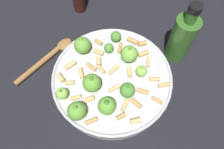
# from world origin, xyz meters

# --- Properties ---
(ground_plane) EXTENTS (2.40, 2.40, 0.00)m
(ground_plane) POSITION_xyz_m (0.00, 0.00, 0.00)
(ground_plane) COLOR black
(cooking_pan) EXTENTS (0.32, 0.32, 0.11)m
(cooking_pan) POSITION_xyz_m (-0.00, -0.00, 0.03)
(cooking_pan) COLOR #B7B7BC
(cooking_pan) RESTS_ON ground
(olive_oil_bottle) EXTENTS (0.06, 0.06, 0.20)m
(olive_oil_bottle) POSITION_xyz_m (0.21, 0.06, 0.08)
(olive_oil_bottle) COLOR #336023
(olive_oil_bottle) RESTS_ON ground
(wooden_spoon) EXTENTS (0.18, 0.15, 0.02)m
(wooden_spoon) POSITION_xyz_m (-0.17, 0.12, 0.01)
(wooden_spoon) COLOR olive
(wooden_spoon) RESTS_ON ground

